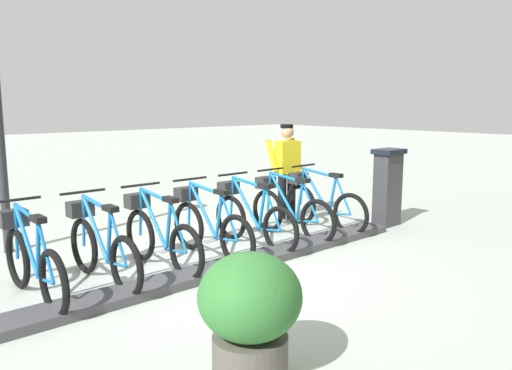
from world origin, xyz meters
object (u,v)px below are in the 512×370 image
at_px(bike_docked_2, 251,217).
at_px(bike_docked_4, 158,235).
at_px(bike_docked_0, 321,203).
at_px(worker_near_rack, 287,168).
at_px(planter_bush, 250,311).
at_px(bike_docked_6, 31,260).
at_px(bike_docked_1, 288,209).
at_px(payment_kiosk, 387,186).
at_px(bike_docked_5, 100,246).
at_px(bike_docked_3, 208,225).

relative_size(bike_docked_2, bike_docked_4, 1.00).
xyz_separation_m(bike_docked_0, worker_near_rack, (0.87, -0.09, 0.48)).
height_order(bike_docked_4, planter_bush, bike_docked_4).
xyz_separation_m(bike_docked_2, bike_docked_6, (0.00, 3.01, 0.00)).
distance_m(bike_docked_1, planter_bush, 4.09).
relative_size(worker_near_rack, planter_bush, 1.71).
bearing_deg(payment_kiosk, bike_docked_1, 71.94).
xyz_separation_m(bike_docked_0, bike_docked_5, (0.00, 3.76, 0.00)).
distance_m(bike_docked_6, worker_near_rack, 4.70).
bearing_deg(bike_docked_0, worker_near_rack, -5.59).
height_order(bike_docked_5, worker_near_rack, worker_near_rack).
relative_size(bike_docked_5, worker_near_rack, 1.04).
bearing_deg(bike_docked_6, bike_docked_5, -90.00).
height_order(payment_kiosk, bike_docked_3, payment_kiosk).
bearing_deg(planter_bush, bike_docked_5, -1.77).
bearing_deg(bike_docked_2, planter_bush, 138.89).
relative_size(bike_docked_0, planter_bush, 1.77).
height_order(bike_docked_0, bike_docked_4, same).
distance_m(bike_docked_4, planter_bush, 2.81).
xyz_separation_m(bike_docked_4, bike_docked_5, (0.00, 0.75, 0.00)).
xyz_separation_m(bike_docked_4, planter_bush, (-2.68, 0.83, 0.11)).
bearing_deg(bike_docked_2, payment_kiosk, -102.86).
height_order(bike_docked_1, worker_near_rack, worker_near_rack).
height_order(bike_docked_0, planter_bush, bike_docked_0).
bearing_deg(payment_kiosk, bike_docked_4, 81.88).
relative_size(payment_kiosk, worker_near_rack, 0.77).
bearing_deg(bike_docked_3, payment_kiosk, -99.96).
xyz_separation_m(bike_docked_2, bike_docked_4, (0.00, 1.50, 0.00)).
height_order(bike_docked_2, bike_docked_5, same).
xyz_separation_m(bike_docked_0, bike_docked_2, (0.00, 1.50, 0.00)).
distance_m(bike_docked_2, worker_near_rack, 1.87).
xyz_separation_m(bike_docked_0, bike_docked_6, (0.00, 4.51, 0.00)).
xyz_separation_m(bike_docked_1, bike_docked_3, (0.00, 1.50, 0.00)).
bearing_deg(bike_docked_5, worker_near_rack, -77.23).
bearing_deg(bike_docked_0, bike_docked_3, 90.00).
height_order(bike_docked_1, bike_docked_4, same).
distance_m(bike_docked_4, worker_near_rack, 3.25).
bearing_deg(bike_docked_5, bike_docked_2, -90.00).
bearing_deg(payment_kiosk, bike_docked_5, 83.15).
bearing_deg(bike_docked_2, bike_docked_0, -90.00).
xyz_separation_m(bike_docked_2, planter_bush, (-2.68, 2.34, 0.11)).
xyz_separation_m(bike_docked_1, bike_docked_6, (0.00, 3.76, 0.00)).
xyz_separation_m(bike_docked_1, planter_bush, (-2.68, 3.09, 0.11)).
height_order(bike_docked_0, bike_docked_6, same).
xyz_separation_m(bike_docked_0, bike_docked_3, (0.00, 2.25, 0.00)).
height_order(bike_docked_2, planter_bush, bike_docked_2).
xyz_separation_m(payment_kiosk, bike_docked_2, (0.57, 2.51, -0.24)).
distance_m(bike_docked_1, worker_near_rack, 1.30).
xyz_separation_m(bike_docked_3, planter_bush, (-2.68, 1.59, 0.11)).
height_order(bike_docked_3, planter_bush, bike_docked_3).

